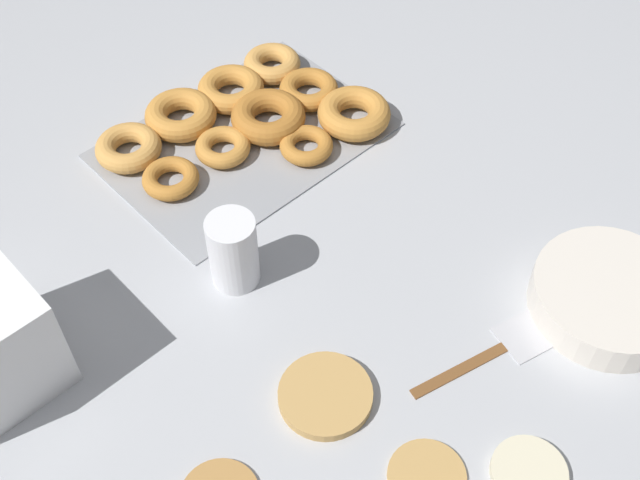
# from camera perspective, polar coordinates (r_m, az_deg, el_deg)

# --- Properties ---
(ground_plane) EXTENTS (3.00, 3.00, 0.00)m
(ground_plane) POSITION_cam_1_polar(r_m,az_deg,el_deg) (1.00, 1.75, -7.70)
(ground_plane) COLOR #B2B5BA
(pancake_0) EXTENTS (0.11, 0.11, 0.01)m
(pancake_0) POSITION_cam_1_polar(r_m,az_deg,el_deg) (0.96, 0.38, -10.98)
(pancake_0) COLOR tan
(pancake_0) RESTS_ON ground_plane
(pancake_1) EXTENTS (0.09, 0.09, 0.01)m
(pancake_1) POSITION_cam_1_polar(r_m,az_deg,el_deg) (0.93, 7.62, -16.26)
(pancake_1) COLOR tan
(pancake_1) RESTS_ON ground_plane
(pancake_4) EXTENTS (0.09, 0.09, 0.01)m
(pancake_4) POSITION_cam_1_polar(r_m,az_deg,el_deg) (0.95, 14.63, -15.70)
(pancake_4) COLOR beige
(pancake_4) RESTS_ON ground_plane
(donut_tray) EXTENTS (0.41, 0.29, 0.04)m
(donut_tray) POSITION_cam_1_polar(r_m,az_deg,el_deg) (1.25, -5.09, 8.58)
(donut_tray) COLOR #93969B
(donut_tray) RESTS_ON ground_plane
(batter_bowl) EXTENTS (0.20, 0.20, 0.05)m
(batter_bowl) POSITION_cam_1_polar(r_m,az_deg,el_deg) (1.08, 19.85, -3.82)
(batter_bowl) COLOR silver
(batter_bowl) RESTS_ON ground_plane
(paper_cup) EXTENTS (0.06, 0.06, 0.11)m
(paper_cup) POSITION_cam_1_polar(r_m,az_deg,el_deg) (1.03, -6.20, -0.80)
(paper_cup) COLOR white
(paper_cup) RESTS_ON ground_plane
(spatula) EXTENTS (0.25, 0.10, 0.01)m
(spatula) POSITION_cam_1_polar(r_m,az_deg,el_deg) (1.04, 14.22, -6.69)
(spatula) COLOR brown
(spatula) RESTS_ON ground_plane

